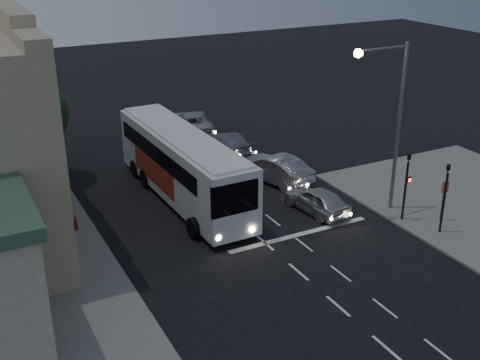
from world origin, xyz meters
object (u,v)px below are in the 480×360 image
car_suv (317,200)px  street_tree (33,110)px  streetlight (391,110)px  traffic_signal_side (445,190)px  regulatory_sign (444,194)px  car_sedan_a (275,168)px  tour_bus (183,164)px  car_sedan_b (231,142)px  car_sedan_c (192,121)px  traffic_signal_main (407,179)px

car_suv → street_tree: (-12.45, 11.22, 3.78)m
streetlight → street_tree: bearing=140.5°
traffic_signal_side → regulatory_sign: traffic_signal_side is taller
car_sedan_a → streetlight: streetlight is taller
car_suv → traffic_signal_side: traffic_signal_side is taller
car_suv → streetlight: bearing=146.6°
tour_bus → car_sedan_a: bearing=-2.4°
car_sedan_b → streetlight: size_ratio=0.52×
car_sedan_c → streetlight: (3.52, -17.73, 4.97)m
car_sedan_c → regulatory_sign: (5.47, -20.16, 0.84)m
regulatory_sign → traffic_signal_main: bearing=149.2°
streetlight → tour_bus: bearing=143.9°
car_sedan_a → traffic_signal_main: 8.57m
car_sedan_c → street_tree: size_ratio=0.88×
car_suv → traffic_signal_main: bearing=131.9°
car_sedan_a → car_sedan_b: 5.90m
car_sedan_a → traffic_signal_side: (3.92, -9.76, 1.59)m
traffic_signal_side → tour_bus: bearing=134.9°
car_sedan_b → car_sedan_c: (-0.54, 5.47, 0.08)m
car_sedan_a → street_tree: (-12.59, 6.46, 3.66)m
car_sedan_c → traffic_signal_side: size_ratio=1.33×
traffic_signal_main → street_tree: street_tree is taller
tour_bus → traffic_signal_side: (9.83, -9.87, 0.28)m
traffic_signal_main → streetlight: size_ratio=0.46×
tour_bus → car_suv: (5.77, -4.87, -1.42)m
car_sedan_a → streetlight: 8.56m
regulatory_sign → street_tree: 23.40m
car_sedan_c → traffic_signal_side: traffic_signal_side is taller
tour_bus → car_sedan_a: (5.92, -0.10, -1.30)m
car_sedan_a → traffic_signal_side: bearing=96.1°
car_sedan_b → street_tree: bearing=3.8°
streetlight → car_suv: bearing=152.7°
tour_bus → traffic_signal_main: 12.07m
car_sedan_b → streetlight: streetlight is taller
car_suv → car_sedan_c: size_ratio=0.77×
car_sedan_a → traffic_signal_side: size_ratio=1.23×
regulatory_sign → streetlight: 5.18m
tour_bus → car_sedan_c: 12.55m
traffic_signal_main → traffic_signal_side: (0.70, -1.98, 0.00)m
tour_bus → car_sedan_b: size_ratio=2.75×
car_suv → regulatory_sign: bearing=135.3°
tour_bus → car_suv: size_ratio=3.09×
traffic_signal_main → car_suv: bearing=138.0°
streetlight → car_sedan_c: bearing=101.2°
streetlight → car_sedan_a: bearing=114.9°
traffic_signal_main → car_sedan_b: bearing=103.3°
car_sedan_c → regulatory_sign: bearing=119.0°
traffic_signal_main → car_sedan_c: bearing=101.1°
car_suv → street_tree: street_tree is taller
traffic_signal_side → street_tree: street_tree is taller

